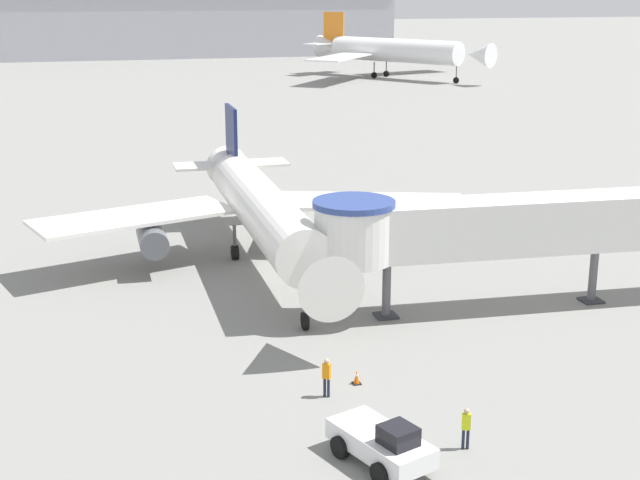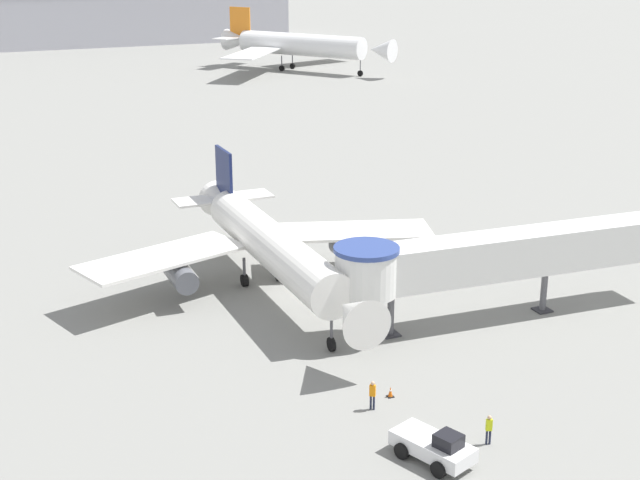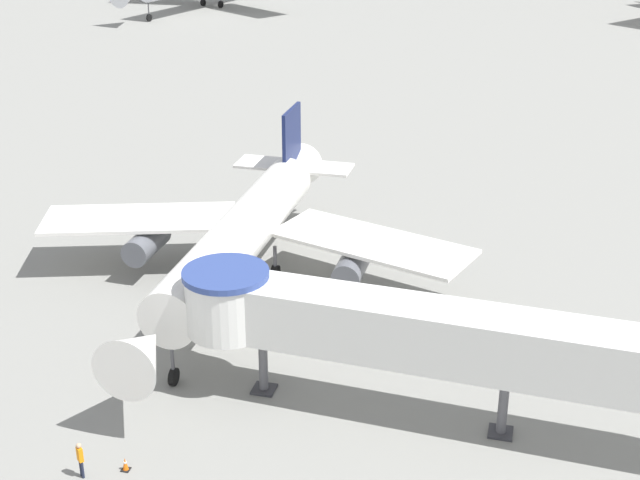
{
  "view_description": "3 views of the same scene",
  "coord_description": "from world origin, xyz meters",
  "px_view_note": "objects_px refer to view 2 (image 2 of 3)",
  "views": [
    {
      "loc": [
        -11.0,
        -49.85,
        16.28
      ],
      "look_at": [
        1.01,
        -4.49,
        2.9
      ],
      "focal_mm": 50.0,
      "sensor_mm": 36.0,
      "label": 1
    },
    {
      "loc": [
        -21.72,
        -55.52,
        23.99
      ],
      "look_at": [
        0.63,
        -4.01,
        5.13
      ],
      "focal_mm": 50.0,
      "sensor_mm": 36.0,
      "label": 2
    },
    {
      "loc": [
        15.11,
        -44.2,
        24.16
      ],
      "look_at": [
        3.1,
        1.85,
        3.2
      ],
      "focal_mm": 50.0,
      "sensor_mm": 36.0,
      "label": 3
    }
  ],
  "objects_px": {
    "traffic_cone_near_nose": "(390,392)",
    "background_jet_orange_tail": "(298,44)",
    "main_airplane": "(270,245)",
    "jet_bridge": "(486,257)",
    "traffic_cone_starboard_wing": "(399,267)",
    "ground_crew_wing_walker": "(372,393)",
    "pushback_tug_white": "(434,446)",
    "ground_crew_marshaller": "(489,428)"
  },
  "relations": [
    {
      "from": "traffic_cone_starboard_wing",
      "to": "traffic_cone_near_nose",
      "type": "distance_m",
      "value": 20.05
    },
    {
      "from": "traffic_cone_near_nose",
      "to": "main_airplane",
      "type": "bearing_deg",
      "value": 92.1
    },
    {
      "from": "ground_crew_wing_walker",
      "to": "jet_bridge",
      "type": "bearing_deg",
      "value": 72.26
    },
    {
      "from": "ground_crew_marshaller",
      "to": "background_jet_orange_tail",
      "type": "xyz_separation_m",
      "value": [
        42.49,
        129.98,
        4.14
      ]
    },
    {
      "from": "traffic_cone_near_nose",
      "to": "ground_crew_wing_walker",
      "type": "bearing_deg",
      "value": -151.15
    },
    {
      "from": "jet_bridge",
      "to": "main_airplane",
      "type": "bearing_deg",
      "value": 140.12
    },
    {
      "from": "jet_bridge",
      "to": "traffic_cone_near_nose",
      "type": "xyz_separation_m",
      "value": [
        -10.49,
        -6.89,
        -4.22
      ]
    },
    {
      "from": "pushback_tug_white",
      "to": "ground_crew_wing_walker",
      "type": "distance_m",
      "value": 5.72
    },
    {
      "from": "traffic_cone_starboard_wing",
      "to": "traffic_cone_near_nose",
      "type": "height_order",
      "value": "traffic_cone_starboard_wing"
    },
    {
      "from": "main_airplane",
      "to": "ground_crew_wing_walker",
      "type": "height_order",
      "value": "main_airplane"
    },
    {
      "from": "traffic_cone_starboard_wing",
      "to": "ground_crew_marshaller",
      "type": "bearing_deg",
      "value": -108.01
    },
    {
      "from": "jet_bridge",
      "to": "pushback_tug_white",
      "type": "distance_m",
      "value": 18.11
    },
    {
      "from": "jet_bridge",
      "to": "traffic_cone_starboard_wing",
      "type": "relative_size",
      "value": 36.55
    },
    {
      "from": "jet_bridge",
      "to": "traffic_cone_near_nose",
      "type": "distance_m",
      "value": 13.24
    },
    {
      "from": "traffic_cone_near_nose",
      "to": "ground_crew_marshaller",
      "type": "bearing_deg",
      "value": -70.69
    },
    {
      "from": "traffic_cone_starboard_wing",
      "to": "background_jet_orange_tail",
      "type": "relative_size",
      "value": 0.02
    },
    {
      "from": "main_airplane",
      "to": "traffic_cone_starboard_wing",
      "type": "relative_size",
      "value": 43.1
    },
    {
      "from": "main_airplane",
      "to": "traffic_cone_near_nose",
      "type": "relative_size",
      "value": 46.03
    },
    {
      "from": "traffic_cone_starboard_wing",
      "to": "ground_crew_wing_walker",
      "type": "xyz_separation_m",
      "value": [
        -11.48,
        -18.28,
        0.66
      ]
    },
    {
      "from": "traffic_cone_starboard_wing",
      "to": "ground_crew_wing_walker",
      "type": "distance_m",
      "value": 21.6
    },
    {
      "from": "main_airplane",
      "to": "ground_crew_wing_walker",
      "type": "relative_size",
      "value": 16.79
    },
    {
      "from": "traffic_cone_starboard_wing",
      "to": "pushback_tug_white",
      "type": "bearing_deg",
      "value": -114.63
    },
    {
      "from": "main_airplane",
      "to": "jet_bridge",
      "type": "relative_size",
      "value": 1.18
    },
    {
      "from": "jet_bridge",
      "to": "ground_crew_wing_walker",
      "type": "xyz_separation_m",
      "value": [
        -12.05,
        -7.75,
        -3.54
      ]
    },
    {
      "from": "background_jet_orange_tail",
      "to": "pushback_tug_white",
      "type": "bearing_deg",
      "value": -144.2
    },
    {
      "from": "pushback_tug_white",
      "to": "ground_crew_wing_walker",
      "type": "relative_size",
      "value": 2.67
    },
    {
      "from": "traffic_cone_near_nose",
      "to": "background_jet_orange_tail",
      "type": "relative_size",
      "value": 0.02
    },
    {
      "from": "background_jet_orange_tail",
      "to": "traffic_cone_near_nose",
      "type": "bearing_deg",
      "value": -144.71
    },
    {
      "from": "main_airplane",
      "to": "traffic_cone_starboard_wing",
      "type": "height_order",
      "value": "main_airplane"
    },
    {
      "from": "jet_bridge",
      "to": "ground_crew_wing_walker",
      "type": "distance_m",
      "value": 14.76
    },
    {
      "from": "main_airplane",
      "to": "jet_bridge",
      "type": "bearing_deg",
      "value": -43.17
    },
    {
      "from": "traffic_cone_starboard_wing",
      "to": "traffic_cone_near_nose",
      "type": "relative_size",
      "value": 1.07
    },
    {
      "from": "jet_bridge",
      "to": "ground_crew_wing_walker",
      "type": "bearing_deg",
      "value": -144.04
    },
    {
      "from": "traffic_cone_starboard_wing",
      "to": "background_jet_orange_tail",
      "type": "xyz_separation_m",
      "value": [
        34.77,
        106.24,
        4.76
      ]
    },
    {
      "from": "traffic_cone_starboard_wing",
      "to": "main_airplane",
      "type": "bearing_deg",
      "value": -179.34
    },
    {
      "from": "jet_bridge",
      "to": "pushback_tug_white",
      "type": "bearing_deg",
      "value": -127.47
    },
    {
      "from": "traffic_cone_near_nose",
      "to": "pushback_tug_white",
      "type": "bearing_deg",
      "value": -99.25
    },
    {
      "from": "pushback_tug_white",
      "to": "background_jet_orange_tail",
      "type": "distance_m",
      "value": 138.09
    },
    {
      "from": "traffic_cone_near_nose",
      "to": "ground_crew_wing_walker",
      "type": "distance_m",
      "value": 1.91
    },
    {
      "from": "pushback_tug_white",
      "to": "ground_crew_wing_walker",
      "type": "xyz_separation_m",
      "value": [
        -0.49,
        5.7,
        0.15
      ]
    },
    {
      "from": "ground_crew_wing_walker",
      "to": "pushback_tug_white",
      "type": "bearing_deg",
      "value": -45.56
    },
    {
      "from": "main_airplane",
      "to": "background_jet_orange_tail",
      "type": "relative_size",
      "value": 0.78
    }
  ]
}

